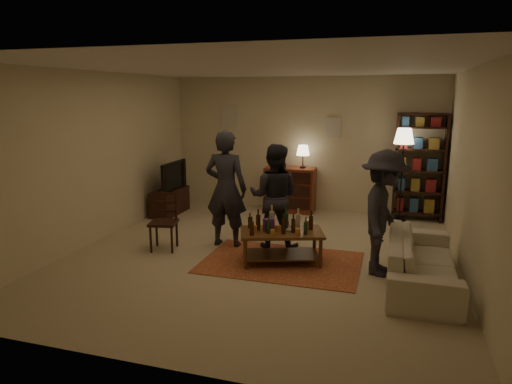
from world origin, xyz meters
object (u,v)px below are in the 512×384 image
at_px(dresser, 290,188).
at_px(person_by_sofa, 383,213).
at_px(sofa, 422,260).
at_px(person_left, 226,189).
at_px(tv_stand, 170,195).
at_px(dining_chair, 164,218).
at_px(bookshelf, 419,166).
at_px(coffee_table, 281,235).
at_px(person_right, 274,197).
at_px(floor_lamp, 404,143).

distance_m(dresser, person_by_sofa, 3.49).
height_order(sofa, person_left, person_left).
bearing_deg(tv_stand, dining_chair, -64.56).
xyz_separation_m(bookshelf, person_by_sofa, (-0.55, -2.98, -0.21)).
bearing_deg(person_left, coffee_table, 153.35).
bearing_deg(person_right, sofa, 155.94).
height_order(tv_stand, person_right, person_right).
relative_size(coffee_table, floor_lamp, 0.73).
bearing_deg(sofa, coffee_table, 84.20).
distance_m(person_right, person_by_sofa, 1.75).
relative_size(bookshelf, sofa, 0.97).
distance_m(tv_stand, sofa, 5.14).
relative_size(sofa, person_left, 1.14).
distance_m(coffee_table, sofa, 1.88).
distance_m(coffee_table, floor_lamp, 3.34).
xyz_separation_m(tv_stand, floor_lamp, (4.38, 0.72, 1.10)).
relative_size(floor_lamp, person_by_sofa, 1.06).
xyz_separation_m(tv_stand, person_by_sofa, (4.14, -2.00, 0.44)).
bearing_deg(sofa, person_right, 68.93).
bearing_deg(coffee_table, person_right, 112.81).
bearing_deg(bookshelf, tv_stand, -168.20).
bearing_deg(dining_chair, dresser, 51.60).
distance_m(dresser, sofa, 3.93).
xyz_separation_m(dining_chair, person_left, (0.86, 0.42, 0.43)).
relative_size(floor_lamp, sofa, 0.84).
xyz_separation_m(dresser, bookshelf, (2.44, 0.07, 0.56)).
height_order(dining_chair, floor_lamp, floor_lamp).
bearing_deg(bookshelf, person_right, -132.71).
distance_m(coffee_table, person_by_sofa, 1.43).
distance_m(floor_lamp, sofa, 3.16).
bearing_deg(person_by_sofa, tv_stand, 71.55).
xyz_separation_m(dresser, person_right, (0.26, -2.29, 0.33)).
bearing_deg(sofa, dining_chair, 85.88).
xyz_separation_m(coffee_table, person_by_sofa, (1.37, 0.01, 0.41)).
xyz_separation_m(floor_lamp, sofa, (0.26, -2.92, -1.18)).
bearing_deg(person_by_sofa, floor_lamp, 2.29).
bearing_deg(tv_stand, coffee_table, -35.88).
bearing_deg(person_right, floor_lamp, -134.74).
relative_size(dresser, floor_lamp, 0.78).
bearing_deg(tv_stand, dresser, 22.07).
relative_size(dining_chair, person_by_sofa, 0.55).
xyz_separation_m(sofa, person_by_sofa, (-0.50, 0.20, 0.52)).
bearing_deg(dresser, bookshelf, 1.57).
bearing_deg(dresser, coffee_table, -79.80).
distance_m(sofa, person_left, 3.01).
xyz_separation_m(dining_chair, person_right, (1.59, 0.55, 0.33)).
bearing_deg(person_left, dining_chair, 26.33).
bearing_deg(person_right, dresser, -86.50).
xyz_separation_m(bookshelf, floor_lamp, (-0.31, -0.26, 0.45)).
relative_size(tv_stand, person_left, 0.58).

